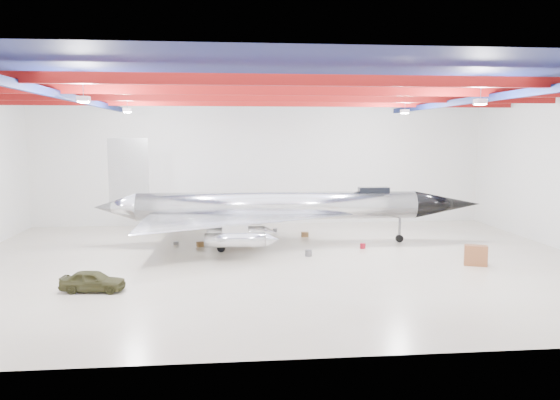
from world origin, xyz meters
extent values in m
plane|color=#C2B29A|center=(0.00, 0.00, 0.00)|extent=(40.00, 40.00, 0.00)
plane|color=silver|center=(0.00, 15.00, 5.50)|extent=(40.00, 0.00, 40.00)
plane|color=#0A0F38|center=(0.00, 0.00, 11.00)|extent=(40.00, 40.00, 0.00)
cube|color=maroon|center=(0.00, -9.00, 10.40)|extent=(39.50, 0.25, 0.50)
cube|color=maroon|center=(0.00, -3.00, 10.40)|extent=(39.50, 0.25, 0.50)
cube|color=maroon|center=(0.00, 3.00, 10.40)|extent=(39.50, 0.25, 0.50)
cube|color=maroon|center=(0.00, 9.00, 10.40)|extent=(39.50, 0.25, 0.50)
cube|color=#0B1544|center=(-12.00, 0.00, 10.10)|extent=(0.25, 29.50, 0.40)
cube|color=#0B1544|center=(12.00, 0.00, 10.10)|extent=(0.25, 29.50, 0.40)
cube|color=silver|center=(-10.00, -6.00, 9.70)|extent=(0.55, 0.55, 0.25)
cube|color=silver|center=(10.00, -6.00, 9.70)|extent=(0.55, 0.55, 0.25)
cube|color=silver|center=(-10.00, 6.00, 9.70)|extent=(0.55, 0.55, 0.25)
cube|color=silver|center=(10.00, 6.00, 9.70)|extent=(0.55, 0.55, 0.25)
cylinder|color=silver|center=(0.55, 5.72, 2.83)|extent=(20.29, 2.64, 2.02)
cone|color=black|center=(13.20, 5.33, 2.83)|extent=(5.12, 2.18, 2.02)
cone|color=silver|center=(-11.08, 6.07, 2.83)|extent=(3.10, 2.12, 2.02)
cube|color=silver|center=(-10.07, 6.04, 5.46)|extent=(2.84, 0.21, 4.55)
cube|color=black|center=(7.63, 5.50, 3.90)|extent=(2.25, 0.88, 0.51)
cylinder|color=silver|center=(-2.65, 0.25, 1.42)|extent=(3.87, 1.03, 0.91)
cylinder|color=silver|center=(-2.57, 2.77, 1.42)|extent=(3.87, 1.03, 0.91)
cylinder|color=silver|center=(-2.39, 8.84, 1.42)|extent=(3.87, 1.03, 0.91)
cylinder|color=silver|center=(-2.31, 11.37, 1.42)|extent=(3.87, 1.03, 0.91)
cylinder|color=#59595B|center=(9.66, 5.44, 0.91)|extent=(0.18, 0.18, 1.82)
cylinder|color=black|center=(9.66, 5.44, 0.28)|extent=(0.57, 0.24, 0.57)
cylinder|color=#59595B|center=(-3.57, 3.31, 0.91)|extent=(0.18, 0.18, 1.82)
cylinder|color=black|center=(-3.57, 3.31, 0.28)|extent=(0.57, 0.24, 0.57)
cylinder|color=#59595B|center=(-3.42, 8.37, 0.91)|extent=(0.18, 0.18, 1.82)
cylinder|color=black|center=(-3.42, 8.37, 0.28)|extent=(0.57, 0.24, 0.57)
imported|color=#36351B|center=(-10.04, -5.50, 0.55)|extent=(3.37, 1.66, 1.11)
cube|color=brown|center=(12.00, -2.11, 0.62)|extent=(1.52, 1.14, 1.25)
cube|color=olive|center=(-5.07, 5.32, 0.17)|extent=(0.60, 0.54, 0.34)
cube|color=maroon|center=(-2.72, 7.04, 0.15)|extent=(0.51, 0.46, 0.29)
cylinder|color=#59595B|center=(2.18, 1.45, 0.20)|extent=(0.57, 0.57, 0.41)
cube|color=olive|center=(2.95, 8.32, 0.19)|extent=(0.55, 0.44, 0.38)
cube|color=#59595B|center=(-6.87, 6.14, 0.11)|extent=(0.39, 0.35, 0.23)
cylinder|color=maroon|center=(6.37, 3.50, 0.18)|extent=(0.46, 0.46, 0.36)
cube|color=olive|center=(-1.53, 6.39, 0.22)|extent=(0.63, 0.51, 0.44)
cylinder|color=#59595B|center=(0.80, 10.61, 0.16)|extent=(0.35, 0.35, 0.31)
camera|label=1|loc=(-3.24, -33.51, 7.98)|focal=35.00mm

